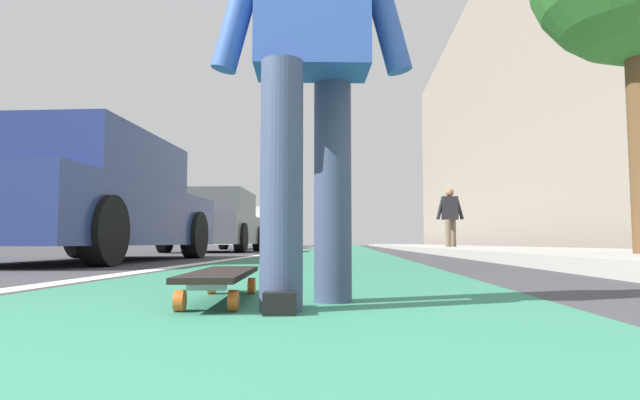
% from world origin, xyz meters
% --- Properties ---
extents(ground_plane, '(80.00, 80.00, 0.00)m').
position_xyz_m(ground_plane, '(10.00, 0.00, 0.00)').
color(ground_plane, '#38383D').
extents(bike_lane_paint, '(56.00, 2.18, 0.00)m').
position_xyz_m(bike_lane_paint, '(24.00, 0.00, 0.00)').
color(bike_lane_paint, '#2D7256').
rests_on(bike_lane_paint, ground).
extents(lane_stripe_white, '(52.00, 0.16, 0.01)m').
position_xyz_m(lane_stripe_white, '(20.00, 1.24, 0.00)').
color(lane_stripe_white, silver).
rests_on(lane_stripe_white, ground).
extents(sidewalk_curb, '(52.00, 3.20, 0.12)m').
position_xyz_m(sidewalk_curb, '(18.00, -3.53, 0.06)').
color(sidewalk_curb, '#9E9B93').
rests_on(sidewalk_curb, ground).
extents(building_facade, '(40.00, 1.20, 11.87)m').
position_xyz_m(building_facade, '(22.00, -6.70, 5.93)').
color(building_facade, gray).
rests_on(building_facade, ground).
extents(skateboard, '(0.85, 0.27, 0.11)m').
position_xyz_m(skateboard, '(1.40, 0.14, 0.09)').
color(skateboard, orange).
rests_on(skateboard, ground).
extents(skater_person, '(0.48, 0.72, 1.64)m').
position_xyz_m(skater_person, '(1.25, -0.21, 0.94)').
color(skater_person, '#384260').
rests_on(skater_person, ground).
extents(parked_car_near, '(4.55, 1.97, 1.49)m').
position_xyz_m(parked_car_near, '(5.71, 2.76, 0.72)').
color(parked_car_near, navy).
rests_on(parked_car_near, ground).
extents(parked_car_mid, '(4.12, 1.99, 1.49)m').
position_xyz_m(parked_car_mid, '(12.66, 2.96, 0.72)').
color(parked_car_mid, '#4C5156').
rests_on(parked_car_mid, ground).
extents(parked_car_far, '(4.33, 2.14, 1.46)m').
position_xyz_m(parked_car_far, '(18.99, 3.00, 0.70)').
color(parked_car_far, silver).
rests_on(parked_car_far, ground).
extents(traffic_light, '(0.33, 0.28, 4.70)m').
position_xyz_m(traffic_light, '(20.86, 1.64, 3.22)').
color(traffic_light, '#2D2D2D').
rests_on(traffic_light, ground).
extents(pedestrian_distant, '(0.46, 0.71, 1.64)m').
position_xyz_m(pedestrian_distant, '(13.53, -2.94, 0.94)').
color(pedestrian_distant, brown).
rests_on(pedestrian_distant, ground).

